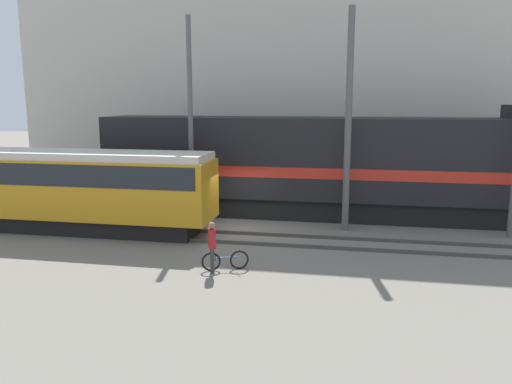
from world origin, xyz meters
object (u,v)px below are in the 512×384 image
Objects in this scene: streetcar at (78,186)px; bicycle at (225,261)px; utility_pole_left at (191,123)px; person at (212,242)px; freight_locomotive at (330,166)px; utility_pole_center at (348,122)px.

bicycle is at bearing -26.61° from streetcar.
utility_pole_left is (4.33, 2.36, 2.62)m from streetcar.
freight_locomotive is at bearing 68.83° from person.
utility_pole_center is (4.20, 6.39, 3.64)m from person.
bicycle is 0.16× the size of utility_pole_center.
freight_locomotive is 3.31m from utility_pole_center.
utility_pole_left is (-3.11, 6.08, 4.27)m from bicycle.
utility_pole_center is (6.95, 0.00, 0.08)m from utility_pole_left.
streetcar is at bearing 150.34° from person.
utility_pole_center is at bearing 57.77° from bicycle.
freight_locomotive reaches higher than bicycle.
utility_pole_left is (-2.75, 6.39, 3.56)m from person.
streetcar is 11.83m from utility_pole_center.
utility_pole_center reaches higher than person.
person is at bearing -111.17° from freight_locomotive.
utility_pole_left reaches higher than bicycle.
utility_pole_left reaches higher than person.
bicycle is 8.06m from utility_pole_left.
streetcar is 5.58m from utility_pole_left.
person is (-0.36, -0.30, 0.71)m from bicycle.
bicycle is at bearing -122.23° from utility_pole_center.
person is 0.19× the size of utility_pole_left.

